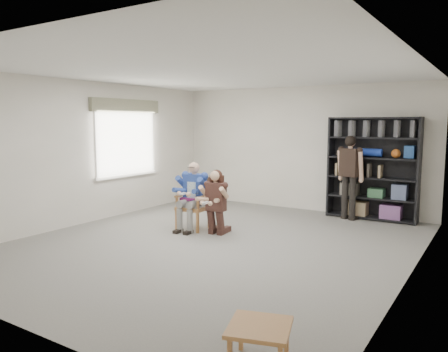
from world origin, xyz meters
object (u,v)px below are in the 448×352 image
Objects in this scene: seated_man at (193,196)px; bookshelf at (373,169)px; standing_man at (349,178)px; kneeling_woman at (215,203)px; armchair at (193,204)px; side_table at (259,345)px.

seated_man is 0.61× the size of bookshelf.
seated_man is 3.75m from bookshelf.
seated_man is at bearing -133.86° from bookshelf.
bookshelf is 1.22× the size of standing_man.
armchair is at bearing 162.92° from kneeling_woman.
seated_man is 0.59m from kneeling_woman.
seated_man is 2.55× the size of side_table.
bookshelf reaches higher than side_table.
standing_man is at bearing 51.70° from kneeling_woman.
seated_man reaches higher than kneeling_woman.
side_table is (0.63, -6.11, -0.88)m from bookshelf.
seated_man is at bearing 162.92° from kneeling_woman.
standing_man is at bearing -141.75° from bookshelf.
seated_man is 0.74× the size of standing_man.
bookshelf is at bearing 49.10° from kneeling_woman.
side_table is (2.64, -3.31, -0.41)m from kneeling_woman.
armchair is 0.60m from kneeling_woman.
bookshelf is at bearing 40.74° from armchair.
side_table is at bearing -65.23° from standing_man.
bookshelf reaches higher than armchair.
side_table is at bearing -52.20° from armchair.
standing_man is (-0.38, -0.30, -0.19)m from bookshelf.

